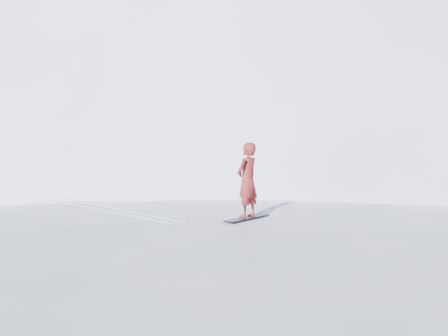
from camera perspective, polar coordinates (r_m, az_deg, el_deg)
name	(u,v)px	position (r m, az deg, el deg)	size (l,w,h in m)	color
near_ridge	(213,304)	(13.19, -1.29, -15.26)	(36.00, 28.00, 4.80)	white
summit_peak	(286,189)	(43.68, 7.05, -2.45)	(60.00, 56.00, 56.00)	white
peak_shoulder	(198,207)	(32.02, -2.96, -4.42)	(28.00, 24.00, 18.00)	white
wind_bumps	(173,327)	(11.76, -5.85, -17.59)	(16.00, 14.40, 1.00)	white
snowboard	(247,218)	(11.38, 2.68, -5.70)	(1.46, 0.27, 0.02)	black
snowboarder	(247,180)	(11.28, 2.69, -1.38)	(0.62, 0.41, 1.70)	maroon
board_tracks	(109,209)	(13.15, -13.03, -4.56)	(1.58, 5.92, 0.04)	silver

